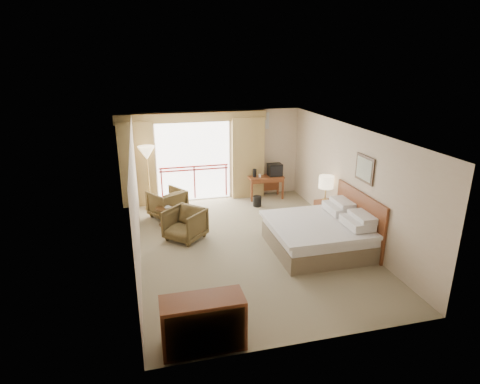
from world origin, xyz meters
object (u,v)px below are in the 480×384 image
object	(u,v)px
bed	(320,234)
wastebasket	(257,201)
floor_lamp	(147,155)
nightstand	(325,213)
armchair_far	(168,217)
table_lamp	(326,183)
side_table	(165,213)
armchair_near	(186,239)
tv	(275,170)
desk	(265,181)
dresser	(203,323)

from	to	relation	value
bed	wastebasket	bearing A→B (deg)	101.23
wastebasket	floor_lamp	distance (m)	3.44
nightstand	wastebasket	world-z (taller)	nightstand
bed	armchair_far	bearing A→B (deg)	138.86
table_lamp	side_table	xyz separation A→B (m)	(-4.09, 0.89, -0.80)
floor_lamp	armchair_near	bearing A→B (deg)	-71.78
nightstand	floor_lamp	world-z (taller)	floor_lamp
nightstand	floor_lamp	distance (m)	5.13
bed	armchair_near	size ratio (longest dim) A/B	2.51
wastebasket	armchair_near	distance (m)	2.89
tv	desk	bearing A→B (deg)	154.01
nightstand	armchair_far	size ratio (longest dim) A/B	0.72
dresser	tv	bearing A→B (deg)	59.84
bed	dresser	bearing A→B (deg)	-140.02
nightstand	side_table	size ratio (longest dim) A/B	1.26
armchair_near	dresser	bearing A→B (deg)	-48.09
side_table	dresser	bearing A→B (deg)	-87.11
tv	armchair_far	distance (m)	3.59
floor_lamp	dresser	distance (m)	6.30
tv	armchair_far	size ratio (longest dim) A/B	0.49
bed	armchair_near	world-z (taller)	bed
wastebasket	armchair_near	world-z (taller)	armchair_near
floor_lamp	bed	bearing A→B (deg)	-44.17
wastebasket	side_table	distance (m)	2.86
bed	desk	world-z (taller)	bed
armchair_near	floor_lamp	world-z (taller)	floor_lamp
bed	armchair_far	size ratio (longest dim) A/B	2.48
desk	armchair_near	bearing A→B (deg)	-138.16
table_lamp	wastebasket	bearing A→B (deg)	129.01
desk	side_table	world-z (taller)	desk
desk	floor_lamp	distance (m)	3.67
nightstand	armchair_near	bearing A→B (deg)	179.27
floor_lamp	wastebasket	bearing A→B (deg)	-10.21
armchair_near	dresser	xyz separation A→B (m)	(-0.18, -3.89, 0.42)
table_lamp	dresser	world-z (taller)	table_lamp
table_lamp	armchair_near	distance (m)	3.84
armchair_far	armchair_near	distance (m)	1.56
bed	table_lamp	bearing A→B (deg)	61.02
wastebasket	armchair_far	bearing A→B (deg)	-175.87
side_table	floor_lamp	size ratio (longest dim) A/B	0.26
tv	dresser	distance (m)	7.06
side_table	floor_lamp	xyz separation A→B (m)	(-0.33, 1.32, 1.26)
side_table	wastebasket	bearing A→B (deg)	15.62
table_lamp	dresser	bearing A→B (deg)	-134.26
armchair_far	dresser	distance (m)	5.44
armchair_far	dresser	bearing A→B (deg)	59.08
tv	wastebasket	world-z (taller)	tv
bed	armchair_near	distance (m)	3.21
nightstand	dresser	distance (m)	5.48
bed	desk	distance (m)	3.71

